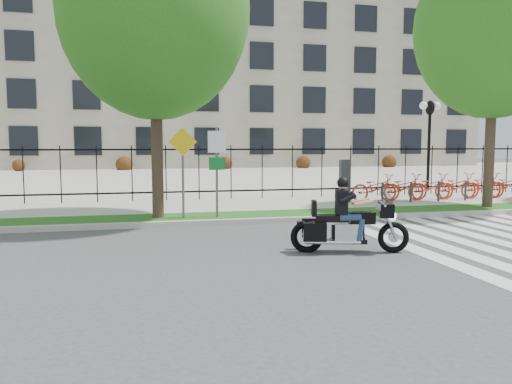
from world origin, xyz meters
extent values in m
plane|color=#3A3A3C|center=(0.00, 0.00, 0.00)|extent=(120.00, 120.00, 0.00)
cube|color=#ADABA3|center=(0.00, 4.10, 0.07)|extent=(60.00, 0.20, 0.15)
cube|color=#1F4C13|center=(0.00, 4.95, 0.07)|extent=(60.00, 1.50, 0.15)
cube|color=#A8A59D|center=(0.00, 7.45, 0.07)|extent=(60.00, 3.50, 0.15)
cube|color=#A8A59D|center=(0.00, 25.00, 0.05)|extent=(80.00, 34.00, 0.10)
cube|color=gray|center=(0.00, 45.00, 10.00)|extent=(60.00, 20.00, 20.00)
cylinder|color=black|center=(10.00, 12.00, 2.00)|extent=(0.14, 0.14, 4.00)
cylinder|color=black|center=(10.00, 12.00, 3.90)|extent=(0.06, 0.70, 0.70)
sphere|color=white|center=(9.65, 12.00, 4.00)|extent=(0.36, 0.36, 0.36)
sphere|color=white|center=(10.35, 12.00, 4.00)|extent=(0.36, 0.36, 0.36)
cylinder|color=#33261C|center=(-2.85, 4.95, 2.20)|extent=(0.32, 0.32, 4.11)
ellipsoid|color=#145916|center=(-2.85, 4.95, 5.80)|extent=(5.15, 5.15, 5.93)
cylinder|color=#33261C|center=(7.77, 4.95, 2.26)|extent=(0.32, 0.32, 4.23)
ellipsoid|color=#145916|center=(7.77, 4.95, 5.88)|extent=(5.00, 5.00, 5.75)
cube|color=#2D2D33|center=(3.71, 7.20, 0.90)|extent=(0.35, 0.25, 1.50)
imported|color=red|center=(4.91, 7.20, 0.64)|extent=(1.86, 0.65, 0.98)
cylinder|color=#2D2D33|center=(4.91, 6.70, 0.50)|extent=(0.08, 0.08, 0.70)
imported|color=red|center=(6.01, 7.20, 0.64)|extent=(1.86, 0.65, 0.98)
cylinder|color=#2D2D33|center=(6.01, 6.70, 0.50)|extent=(0.08, 0.08, 0.70)
imported|color=red|center=(7.11, 7.20, 0.64)|extent=(1.86, 0.65, 0.98)
cylinder|color=#2D2D33|center=(7.11, 6.70, 0.50)|extent=(0.08, 0.08, 0.70)
imported|color=red|center=(8.21, 7.20, 0.64)|extent=(1.86, 0.65, 0.98)
cylinder|color=#2D2D33|center=(8.21, 6.70, 0.50)|extent=(0.08, 0.08, 0.70)
imported|color=red|center=(9.31, 7.20, 0.64)|extent=(1.86, 0.65, 0.98)
cylinder|color=#2D2D33|center=(9.31, 6.70, 0.50)|extent=(0.08, 0.08, 0.70)
imported|color=red|center=(10.41, 7.20, 0.64)|extent=(1.86, 0.65, 0.98)
cylinder|color=#59595B|center=(-1.23, 4.60, 1.40)|extent=(0.07, 0.07, 2.50)
cube|color=white|center=(-1.23, 4.56, 2.25)|extent=(0.50, 0.03, 0.60)
cube|color=#0C6626|center=(-1.23, 4.56, 1.65)|extent=(0.45, 0.03, 0.35)
cylinder|color=#59595B|center=(-2.17, 4.60, 1.35)|extent=(0.07, 0.07, 2.40)
cube|color=yellow|center=(-2.17, 4.56, 2.25)|extent=(0.78, 0.03, 0.78)
torus|color=black|center=(1.62, -0.14, 0.31)|extent=(0.64, 0.28, 0.63)
torus|color=black|center=(-0.06, 0.31, 0.31)|extent=(0.68, 0.31, 0.67)
cube|color=black|center=(1.44, -0.09, 0.87)|extent=(0.40, 0.56, 0.27)
cube|color=#26262B|center=(1.50, -0.11, 1.08)|extent=(0.25, 0.48, 0.28)
cube|color=silver|center=(0.74, 0.10, 0.41)|extent=(0.61, 0.44, 0.37)
cube|color=black|center=(1.00, 0.03, 0.71)|extent=(0.57, 0.43, 0.24)
cube|color=black|center=(0.43, 0.18, 0.69)|extent=(0.70, 0.48, 0.13)
cube|color=black|center=(0.07, 0.28, 0.90)|extent=(0.17, 0.32, 0.31)
cube|color=black|center=(0.00, 0.01, 0.46)|extent=(0.48, 0.26, 0.37)
cube|color=black|center=(0.15, 0.54, 0.46)|extent=(0.48, 0.26, 0.37)
cube|color=black|center=(0.60, 0.13, 1.02)|extent=(0.31, 0.41, 0.48)
sphere|color=tan|center=(0.63, 0.13, 1.37)|extent=(0.21, 0.21, 0.21)
sphere|color=black|center=(0.63, 0.13, 1.41)|extent=(0.25, 0.25, 0.25)
camera|label=1|loc=(-3.32, -9.14, 2.16)|focal=35.00mm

